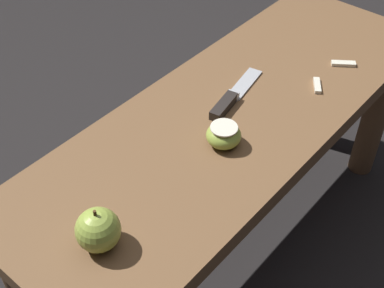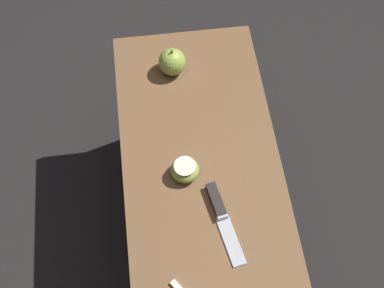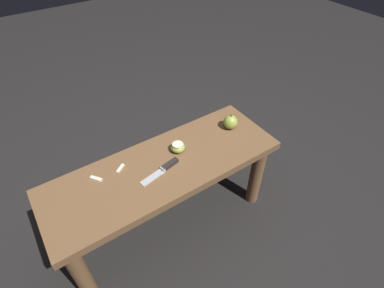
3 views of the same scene
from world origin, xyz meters
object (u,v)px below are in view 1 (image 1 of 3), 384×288
at_px(knife, 230,99).
at_px(apple_whole, 98,230).
at_px(apple_cut, 224,135).
at_px(wooden_bench, 235,142).

xyz_separation_m(knife, apple_whole, (-0.43, -0.06, 0.03)).
height_order(apple_whole, apple_cut, apple_whole).
bearing_deg(apple_whole, apple_cut, -0.82).
distance_m(knife, apple_cut, 0.13).
bearing_deg(knife, apple_cut, -158.91).
bearing_deg(apple_cut, apple_whole, 179.18).
bearing_deg(wooden_bench, apple_whole, -174.67).
xyz_separation_m(wooden_bench, apple_whole, (-0.42, -0.04, 0.13)).
distance_m(wooden_bench, apple_whole, 0.45).
height_order(knife, apple_cut, apple_cut).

